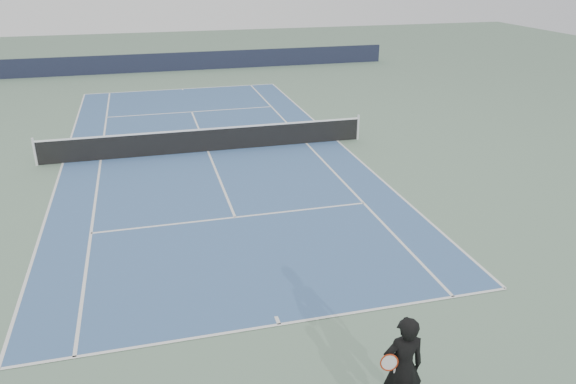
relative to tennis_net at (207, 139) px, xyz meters
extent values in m
plane|color=slate|center=(0.00, 0.00, -0.50)|extent=(80.00, 80.00, 0.00)
cube|color=#3D5F90|center=(0.00, 0.00, -0.50)|extent=(10.97, 23.77, 0.01)
cylinder|color=silver|center=(-6.40, 0.00, 0.03)|extent=(0.10, 0.10, 1.07)
cylinder|color=silver|center=(6.40, 0.00, 0.03)|extent=(0.10, 0.10, 1.07)
cube|color=black|center=(0.00, 0.00, -0.04)|extent=(12.80, 0.03, 0.90)
cube|color=white|center=(0.00, 0.00, 0.43)|extent=(12.80, 0.04, 0.06)
cube|color=black|center=(0.00, 17.88, 0.10)|extent=(30.00, 0.25, 1.20)
imported|color=black|center=(1.37, -14.82, 0.47)|extent=(0.77, 0.57, 1.96)
torus|color=#9F290D|center=(1.09, -14.87, 0.68)|extent=(0.34, 0.18, 0.36)
cylinder|color=white|center=(1.09, -14.87, 0.68)|extent=(0.29, 0.14, 0.32)
cylinder|color=white|center=(1.21, -14.84, 0.42)|extent=(0.08, 0.13, 0.27)
camera|label=1|loc=(-2.34, -21.47, 6.70)|focal=35.00mm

